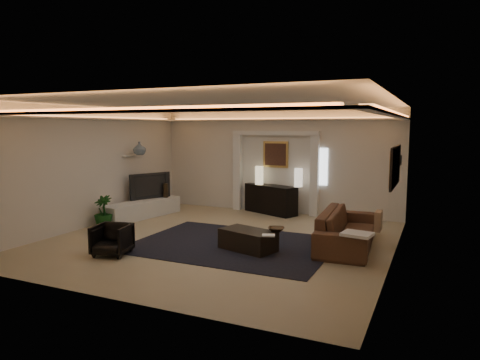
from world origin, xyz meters
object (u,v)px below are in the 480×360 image
at_px(sofa, 347,229).
at_px(coffee_table, 248,240).
at_px(console, 271,199).
at_px(armchair, 112,240).

xyz_separation_m(sofa, coffee_table, (-1.72, -1.08, -0.16)).
bearing_deg(coffee_table, console, 120.24).
distance_m(console, armchair, 5.22).
xyz_separation_m(console, sofa, (2.62, -2.60, -0.03)).
bearing_deg(console, armchair, -81.36).
distance_m(console, coffee_table, 3.80).
relative_size(coffee_table, armchair, 1.66).
distance_m(sofa, armchair, 4.64).
bearing_deg(sofa, console, 41.29).
height_order(coffee_table, armchair, armchair).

